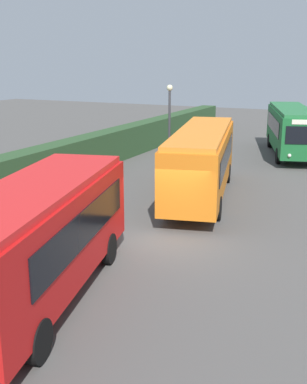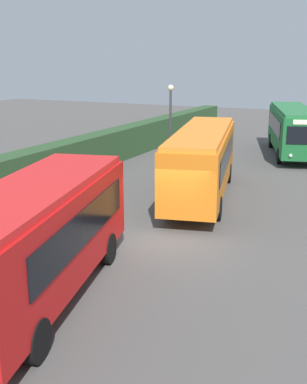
{
  "view_description": "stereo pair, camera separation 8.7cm",
  "coord_description": "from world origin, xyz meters",
  "px_view_note": "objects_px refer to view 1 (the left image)",
  "views": [
    {
      "loc": [
        -15.31,
        -6.71,
        6.4
      ],
      "look_at": [
        0.47,
        0.77,
        1.63
      ],
      "focal_mm": 45.4,
      "sensor_mm": 36.0,
      "label": 1
    },
    {
      "loc": [
        -15.28,
        -6.79,
        6.4
      ],
      "look_at": [
        0.47,
        0.77,
        1.63
      ],
      "focal_mm": 45.4,
      "sensor_mm": 36.0,
      "label": 2
    }
  ],
  "objects_px": {
    "bus_red": "(37,235)",
    "lamppost": "(169,116)",
    "bus_orange": "(202,159)",
    "bus_green": "(291,128)"
  },
  "relations": [
    {
      "from": "bus_red",
      "to": "bus_orange",
      "type": "bearing_deg",
      "value": 163.43
    },
    {
      "from": "bus_orange",
      "to": "lamppost",
      "type": "bearing_deg",
      "value": 23.35
    },
    {
      "from": "bus_orange",
      "to": "bus_green",
      "type": "xyz_separation_m",
      "value": [
        12.75,
        -1.87,
        -0.01
      ]
    },
    {
      "from": "bus_orange",
      "to": "bus_green",
      "type": "height_order",
      "value": "bus_orange"
    },
    {
      "from": "bus_red",
      "to": "lamppost",
      "type": "distance_m",
      "value": 17.32
    },
    {
      "from": "bus_red",
      "to": "bus_green",
      "type": "distance_m",
      "value": 24.44
    },
    {
      "from": "bus_red",
      "to": "lamppost",
      "type": "bearing_deg",
      "value": 177.51
    },
    {
      "from": "bus_green",
      "to": "lamppost",
      "type": "distance_m",
      "value": 9.53
    },
    {
      "from": "bus_red",
      "to": "bus_green",
      "type": "xyz_separation_m",
      "value": [
        24.33,
        -2.34,
        0.01
      ]
    },
    {
      "from": "bus_orange",
      "to": "bus_green",
      "type": "relative_size",
      "value": 1.06
    }
  ]
}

